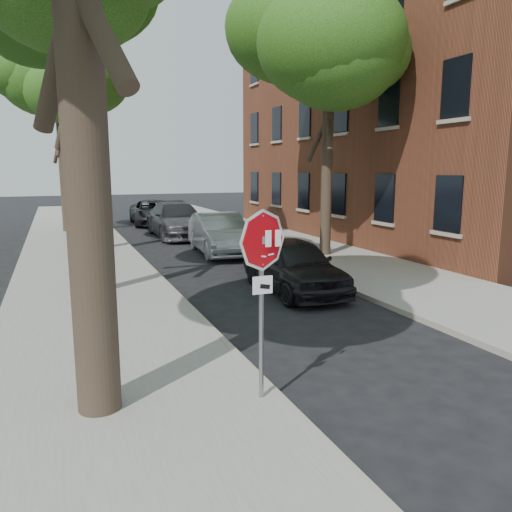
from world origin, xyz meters
The scene contains 14 objects.
ground centered at (0.00, 0.00, 0.00)m, with size 120.00×120.00×0.00m, color black.
sidewalk_left centered at (-2.50, 12.00, 0.06)m, with size 4.00×55.00×0.12m, color gray.
sidewalk_right centered at (6.00, 12.00, 0.06)m, with size 4.00×55.00×0.12m, color gray.
curb_left centered at (-0.45, 12.00, 0.07)m, with size 0.12×55.00×0.13m, color #9E9384.
curb_right centered at (3.95, 12.00, 0.07)m, with size 0.12×55.00×0.13m, color #9E9384.
apartment_building centered at (14.00, 14.00, 7.65)m, with size 12.20×20.20×15.30m.
stop_sign centered at (-0.70, -0.03, 1.95)m, with size 0.76×0.34×2.61m.
tree_mid_b centered at (-2.42, 14.12, 8.00)m, with size 5.88×5.46×10.36m.
tree_far centered at (-2.72, 21.11, 7.21)m, with size 5.29×4.91×9.33m.
tree_right centered at (5.98, 10.11, 7.21)m, with size 5.29×4.91×9.33m.
car_a centered at (2.60, 5.71, 0.72)m, with size 1.71×4.24×1.45m, color black.
car_b centered at (2.60, 12.16, 0.78)m, with size 1.65×4.73×1.56m, color #9DA2A5.
car_c centered at (2.20, 17.65, 0.82)m, with size 2.29×5.64×1.64m, color #47464B.
car_d centered at (2.13, 23.39, 0.73)m, with size 2.41×5.24×1.46m, color black.
Camera 1 is at (-3.18, -5.98, 3.24)m, focal length 35.00 mm.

